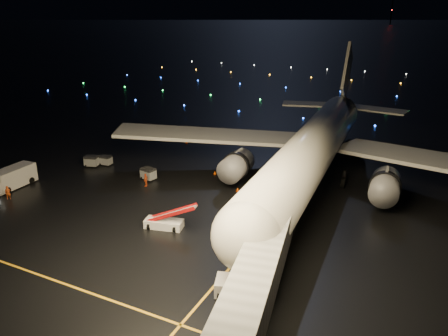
{
  "coord_description": "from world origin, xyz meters",
  "views": [
    {
      "loc": [
        27.7,
        -33.86,
        23.7
      ],
      "look_at": [
        4.96,
        12.0,
        5.0
      ],
      "focal_mm": 35.0,
      "sensor_mm": 36.0,
      "label": 1
    }
  ],
  "objects": [
    {
      "name": "pushback_tug",
      "position": [
        14.59,
        -4.21,
        1.03
      ],
      "size": [
        4.83,
        3.56,
        2.06
      ],
      "primitive_type": "cube",
      "rotation": [
        0.0,
        0.0,
        0.34
      ],
      "color": "silver",
      "rests_on": "ground"
    },
    {
      "name": "ground",
      "position": [
        0.0,
        300.0,
        0.0
      ],
      "size": [
        2000.0,
        2000.0,
        0.0
      ],
      "primitive_type": "plane",
      "color": "black",
      "rests_on": "ground"
    },
    {
      "name": "safety_cone_3",
      "position": [
        -13.3,
        33.11,
        0.28
      ],
      "size": [
        0.61,
        0.61,
        0.55
      ],
      "primitive_type": "cone",
      "rotation": [
        0.0,
        0.0,
        -0.29
      ],
      "color": "#FC4900",
      "rests_on": "ground"
    },
    {
      "name": "safety_cone_2",
      "position": [
        -1.17,
        21.24,
        0.26
      ],
      "size": [
        0.49,
        0.49,
        0.52
      ],
      "primitive_type": "cone",
      "rotation": [
        0.0,
        0.0,
        -0.06
      ],
      "color": "#FC4900",
      "rests_on": "ground"
    },
    {
      "name": "safety_cone_0",
      "position": [
        4.71,
        16.74,
        0.24
      ],
      "size": [
        0.52,
        0.52,
        0.49
      ],
      "primitive_type": "cone",
      "rotation": [
        0.0,
        0.0,
        0.23
      ],
      "color": "#FC4900",
      "rests_on": "ground"
    },
    {
      "name": "service_truck",
      "position": [
        -24.24,
        4.25,
        1.43
      ],
      "size": [
        2.76,
        7.85,
        2.86
      ],
      "primitive_type": "cube",
      "rotation": [
        0.0,
        0.0,
        0.04
      ],
      "color": "silver",
      "rests_on": "ground"
    },
    {
      "name": "radio_mast",
      "position": [
        -60.0,
        740.0,
        32.0
      ],
      "size": [
        1.8,
        1.8,
        64.0
      ],
      "primitive_type": "cylinder",
      "color": "black",
      "rests_on": "ground"
    },
    {
      "name": "airliner",
      "position": [
        12.9,
        26.63,
        8.97
      ],
      "size": [
        66.99,
        64.03,
        17.94
      ],
      "primitive_type": null,
      "rotation": [
        0.0,
        0.0,
        0.06
      ],
      "color": "silver",
      "rests_on": "ground"
    },
    {
      "name": "lane_cross",
      "position": [
        -5.0,
        -10.0,
        0.01
      ],
      "size": [
        60.0,
        0.25,
        0.02
      ],
      "primitive_type": "cube",
      "color": "gold",
      "rests_on": "ground"
    },
    {
      "name": "crew_c",
      "position": [
        -7.71,
        12.63,
        0.95
      ],
      "size": [
        0.7,
        1.19,
        1.9
      ],
      "primitive_type": "imported",
      "rotation": [
        0.0,
        0.0,
        -1.34
      ],
      "color": "#F2591D",
      "rests_on": "ground"
    },
    {
      "name": "belt_loader",
      "position": [
        1.57,
        3.28,
        1.55
      ],
      "size": [
        6.63,
        3.15,
        3.1
      ],
      "primitive_type": null,
      "rotation": [
        0.0,
        0.0,
        0.23
      ],
      "color": "silver",
      "rests_on": "ground"
    },
    {
      "name": "lane_centre",
      "position": [
        12.0,
        15.0,
        0.01
      ],
      "size": [
        0.25,
        80.0,
        0.02
      ],
      "primitive_type": "cube",
      "color": "gold",
      "rests_on": "ground"
    },
    {
      "name": "baggage_cart_2",
      "position": [
        -20.41,
        15.6,
        0.86
      ],
      "size": [
        2.34,
        1.92,
        1.72
      ],
      "primitive_type": "cube",
      "rotation": [
        0.0,
        0.0,
        0.28
      ],
      "color": "gray",
      "rests_on": "ground"
    },
    {
      "name": "baggage_cart_0",
      "position": [
        -8.92,
        14.91,
        0.87
      ],
      "size": [
        2.28,
        1.78,
        1.75
      ],
      "primitive_type": "cube",
      "rotation": [
        0.0,
        0.0,
        -0.18
      ],
      "color": "gray",
      "rests_on": "ground"
    },
    {
      "name": "baggage_cart_1",
      "position": [
        -18.82,
        17.09,
        0.77
      ],
      "size": [
        1.89,
        1.4,
        1.53
      ],
      "primitive_type": "cube",
      "rotation": [
        0.0,
        0.0,
        0.08
      ],
      "color": "gray",
      "rests_on": "ground"
    },
    {
      "name": "crew_a",
      "position": [
        -21.32,
        0.85,
        0.91
      ],
      "size": [
        0.75,
        0.79,
        1.82
      ],
      "primitive_type": "imported",
      "rotation": [
        0.0,
        0.0,
        0.92
      ],
      "color": "#F2591D",
      "rests_on": "ground"
    },
    {
      "name": "safety_cone_1",
      "position": [
        4.92,
        24.13,
        0.25
      ],
      "size": [
        0.51,
        0.51,
        0.5
      ],
      "primitive_type": "cone",
      "rotation": [
        0.0,
        0.0,
        0.16
      ],
      "color": "#FC4900",
      "rests_on": "ground"
    },
    {
      "name": "taxiway_lights",
      "position": [
        0.0,
        106.0,
        0.18
      ],
      "size": [
        164.0,
        92.0,
        0.36
      ],
      "primitive_type": null,
      "color": "black",
      "rests_on": "ground"
    }
  ]
}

